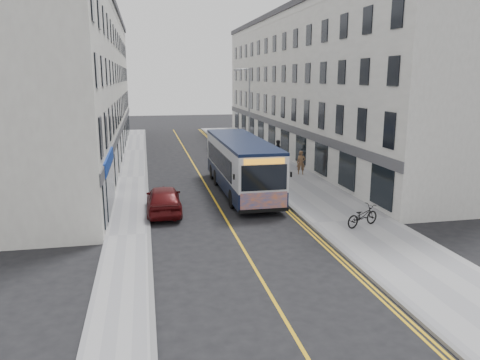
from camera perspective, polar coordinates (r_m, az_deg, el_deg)
name	(u,v)px	position (r m, az deg, el deg)	size (l,w,h in m)	color
ground	(228,223)	(24.07, -1.47, -5.23)	(140.00, 140.00, 0.00)	black
pavement_east	(280,171)	(36.79, 4.84, 1.05)	(4.50, 64.00, 0.12)	#97979A
pavement_west	(133,177)	(35.35, -12.95, 0.30)	(2.00, 64.00, 0.12)	#97979A
kerb_east	(252,173)	(36.22, 1.42, 0.92)	(0.18, 64.00, 0.13)	slate
kerb_west	(147,177)	(35.33, -11.33, 0.38)	(0.18, 64.00, 0.13)	slate
road_centre_line	(200,175)	(35.57, -4.87, 0.56)	(0.12, 64.00, 0.01)	gold
road_dbl_yellow_inner	(246,174)	(36.14, 0.73, 0.79)	(0.10, 64.00, 0.01)	gold
road_dbl_yellow_outer	(248,173)	(36.18, 1.03, 0.80)	(0.10, 64.00, 0.01)	gold
terrace_east	(307,86)	(46.26, 8.17, 11.33)	(6.00, 46.00, 13.00)	silver
terrace_west	(84,86)	(43.88, -18.45, 10.77)	(6.00, 46.00, 13.00)	silver
streetlamp	(248,115)	(37.59, 1.02, 7.99)	(1.32, 0.18, 8.00)	gray
city_bus	(241,163)	(29.95, 0.11, 2.04)	(2.78, 11.91, 3.46)	black
bicycle	(362,216)	(23.76, 14.70, -4.24)	(0.71, 2.02, 1.06)	black
pedestrian_near	(301,163)	(35.46, 7.45, 2.11)	(0.65, 0.43, 1.78)	brown
pedestrian_far	(279,151)	(40.27, 4.72, 3.52)	(0.93, 0.73, 1.92)	black
car_white	(218,144)	(47.47, -2.74, 4.40)	(1.41, 4.04, 1.33)	silver
car_maroon	(164,199)	(25.83, -9.28, -2.34)	(1.86, 4.61, 1.57)	#4F0D0E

